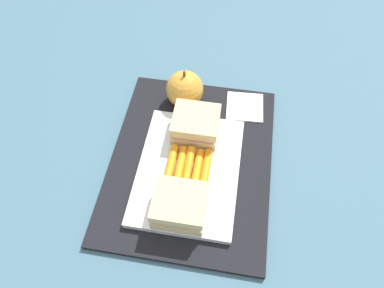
{
  "coord_description": "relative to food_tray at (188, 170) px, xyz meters",
  "views": [
    {
      "loc": [
        -0.32,
        -0.06,
        0.55
      ],
      "look_at": [
        0.01,
        0.0,
        0.04
      ],
      "focal_mm": 33.71,
      "sensor_mm": 36.0,
      "label": 1
    }
  ],
  "objects": [
    {
      "name": "ground_plane",
      "position": [
        0.03,
        0.0,
        -0.02
      ],
      "size": [
        2.4,
        2.4,
        0.0
      ],
      "primitive_type": "plane",
      "color": "#42667A"
    },
    {
      "name": "lunchbag_mat",
      "position": [
        0.03,
        0.0,
        -0.01
      ],
      "size": [
        0.36,
        0.28,
        0.01
      ],
      "primitive_type": "cube",
      "color": "black",
      "rests_on": "ground_plane"
    },
    {
      "name": "food_tray",
      "position": [
        0.0,
        0.0,
        0.0
      ],
      "size": [
        0.23,
        0.17,
        0.01
      ],
      "primitive_type": "cube",
      "color": "white",
      "rests_on": "lunchbag_mat"
    },
    {
      "name": "sandwich_half_left",
      "position": [
        -0.08,
        0.0,
        0.03
      ],
      "size": [
        0.07,
        0.08,
        0.04
      ],
      "color": "#DBC189",
      "rests_on": "food_tray"
    },
    {
      "name": "sandwich_half_right",
      "position": [
        0.08,
        0.0,
        0.03
      ],
      "size": [
        0.07,
        0.08,
        0.04
      ],
      "color": "#DBC189",
      "rests_on": "food_tray"
    },
    {
      "name": "carrot_sticks_bundle",
      "position": [
        -0.0,
        -0.0,
        0.01
      ],
      "size": [
        0.08,
        0.07,
        0.02
      ],
      "color": "orange",
      "rests_on": "food_tray"
    },
    {
      "name": "apple",
      "position": [
        0.16,
        0.03,
        0.03
      ],
      "size": [
        0.07,
        0.07,
        0.08
      ],
      "color": "gold",
      "rests_on": "lunchbag_mat"
    },
    {
      "name": "paper_napkin",
      "position": [
        0.16,
        -0.08,
        -0.0
      ],
      "size": [
        0.07,
        0.07,
        0.0
      ],
      "primitive_type": "cube",
      "rotation": [
        0.0,
        0.0,
        0.06
      ],
      "color": "white",
      "rests_on": "lunchbag_mat"
    }
  ]
}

